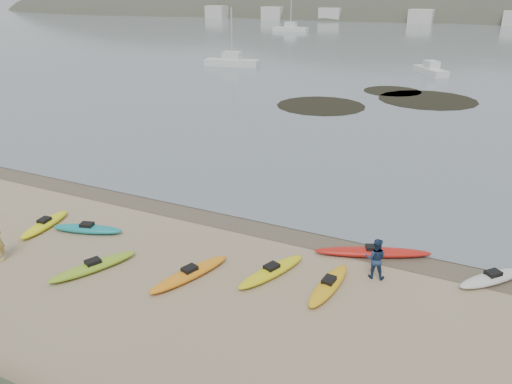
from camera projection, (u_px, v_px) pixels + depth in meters
The scene contains 8 objects.
ground at pixel (256, 222), 23.31m from camera, with size 600.00×600.00×0.00m, color tan.
wet_sand at pixel (253, 224), 23.06m from camera, with size 60.00×60.00×0.00m, color brown.
water at pixel (496, 7), 272.65m from camera, with size 1200.00×1200.00×0.00m, color slate.
kayaks at pixel (197, 255), 20.10m from camera, with size 23.28×9.41×0.34m.
person_east at pixel (376, 258), 18.56m from camera, with size 0.78×0.61×1.61m, color navy.
kelp_mats at pixel (385, 100), 48.21m from camera, with size 17.15×16.84×0.04m.
moored_boats at pixel (495, 44), 90.18m from camera, with size 98.85×82.35×1.25m.
far_town at pixel (500, 18), 140.64m from camera, with size 199.00×5.00×4.00m.
Camera 1 is at (9.21, -18.90, 10.16)m, focal length 35.00 mm.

